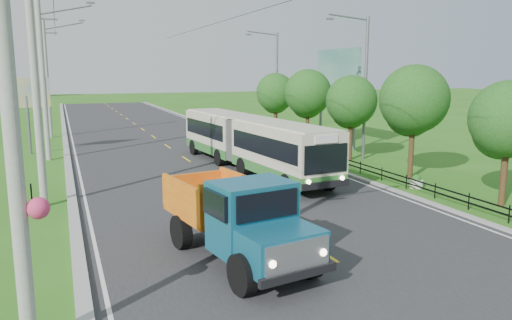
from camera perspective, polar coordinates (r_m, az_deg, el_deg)
ground at (r=16.25m, az=7.36°, el=-10.26°), size 240.00×240.00×0.00m
road at (r=34.59m, az=-8.75°, el=0.63°), size 14.00×120.00×0.02m
curb_left at (r=33.77m, az=-20.75°, el=-0.03°), size 0.40×120.00×0.15m
curb_right at (r=36.79m, az=2.17°, el=1.37°), size 0.30×120.00×0.10m
edge_line_left at (r=33.79m, az=-19.81°, el=-0.06°), size 0.12×120.00×0.00m
edge_line_right at (r=36.60m, az=1.46°, el=1.28°), size 0.12×120.00×0.00m
centre_dash at (r=16.24m, az=7.37°, el=-10.19°), size 0.12×2.20×0.00m
railing_right at (r=31.82m, az=7.91°, el=0.36°), size 0.04×40.00×0.60m
pole_nearest at (r=10.36m, az=-25.99°, el=5.24°), size 3.51×0.44×10.00m
pole_near at (r=22.33m, az=-23.81°, el=7.88°), size 3.51×0.32×10.00m
pole_mid at (r=34.32m, az=-23.09°, el=8.41°), size 3.51×0.32×10.00m
pole_far at (r=46.32m, az=-22.74°, el=8.67°), size 3.51×0.32×10.00m
tree_second at (r=23.28m, az=26.71°, el=3.82°), size 3.18×3.26×5.30m
tree_third at (r=27.60m, az=17.50°, el=6.23°), size 3.60×3.62×6.00m
tree_fourth at (r=32.50m, az=10.80°, el=6.32°), size 3.24×3.31×5.40m
tree_fifth at (r=37.69m, az=5.93°, el=7.35°), size 3.48×3.52×5.80m
tree_back at (r=43.12m, az=2.24°, el=7.47°), size 3.30×3.36×5.50m
streetlight_mid at (r=32.76m, az=12.19°, el=8.61°), size 3.02×0.20×9.07m
streetlight_far at (r=45.10m, az=2.22°, el=9.17°), size 3.02×0.20×9.07m
planter_near at (r=25.66m, az=17.86°, el=-2.42°), size 0.64×0.64×0.67m
planter_mid at (r=32.11m, az=8.84°, el=0.40°), size 0.64×0.64×0.67m
planter_far at (r=39.14m, az=2.95°, el=2.24°), size 0.64×0.64×0.67m
billboard_left at (r=37.41m, az=-24.76°, el=6.48°), size 3.00×0.20×5.20m
billboard_right at (r=38.71m, az=9.33°, el=9.55°), size 0.24×6.00×7.30m
bus at (r=28.62m, az=-0.70°, el=2.38°), size 3.81×15.53×2.97m
dump_truck at (r=14.91m, az=-2.12°, el=-6.11°), size 3.32×6.48×2.60m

